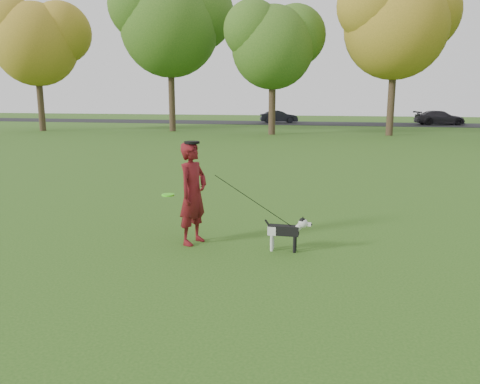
% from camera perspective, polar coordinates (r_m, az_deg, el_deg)
% --- Properties ---
extents(ground, '(120.00, 120.00, 0.00)m').
position_cam_1_polar(ground, '(7.83, 2.35, -7.93)').
color(ground, '#285116').
rests_on(ground, ground).
extents(road, '(120.00, 7.00, 0.02)m').
position_cam_1_polar(road, '(47.34, 11.62, 8.16)').
color(road, black).
rests_on(road, ground).
extents(man, '(0.62, 0.77, 1.84)m').
position_cam_1_polar(man, '(8.36, -5.76, -0.17)').
color(man, '#59120C').
rests_on(man, ground).
extents(dog, '(0.82, 0.16, 0.62)m').
position_cam_1_polar(dog, '(8.04, 5.79, -4.59)').
color(dog, black).
rests_on(dog, ground).
extents(car_mid, '(3.95, 2.33, 1.23)m').
position_cam_1_polar(car_mid, '(47.81, 4.76, 9.13)').
color(car_mid, black).
rests_on(car_mid, road).
extents(car_right, '(4.83, 2.77, 1.32)m').
position_cam_1_polar(car_right, '(47.98, 23.16, 8.32)').
color(car_right, black).
rests_on(car_right, road).
extents(man_held_items, '(2.38, 0.33, 1.43)m').
position_cam_1_polar(man_held_items, '(8.06, -0.24, 0.05)').
color(man_held_items, '#50FD1F').
rests_on(man_held_items, ground).
extents(tree_row, '(51.74, 8.86, 12.01)m').
position_cam_1_polar(tree_row, '(33.78, 8.80, 19.57)').
color(tree_row, '#38281C').
rests_on(tree_row, ground).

